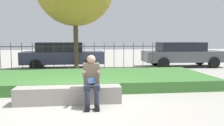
{
  "coord_description": "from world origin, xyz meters",
  "views": [
    {
      "loc": [
        0.36,
        -5.43,
        1.58
      ],
      "look_at": [
        1.15,
        1.48,
        0.84
      ],
      "focal_mm": 35.0,
      "sensor_mm": 36.0,
      "label": 1
    }
  ],
  "objects": [
    {
      "name": "grass_berm",
      "position": [
        0.0,
        2.41,
        0.17
      ],
      "size": [
        9.33,
        3.41,
        0.33
      ],
      "color": "#3D7533",
      "rests_on": "ground_plane"
    },
    {
      "name": "stone_bench",
      "position": [
        -0.11,
        0.0,
        0.19
      ],
      "size": [
        2.61,
        0.47,
        0.42
      ],
      "color": "gray",
      "rests_on": "ground_plane"
    },
    {
      "name": "iron_fence",
      "position": [
        0.0,
        4.61,
        0.76
      ],
      "size": [
        7.33,
        0.03,
        1.45
      ],
      "color": "#332D28",
      "rests_on": "ground_plane"
    },
    {
      "name": "car_parked_right",
      "position": [
        5.92,
        6.81,
        0.76
      ],
      "size": [
        4.7,
        1.9,
        1.44
      ],
      "rotation": [
        0.0,
        0.0,
        -0.02
      ],
      "color": "#4C5156",
      "rests_on": "ground_plane"
    },
    {
      "name": "ground_plane",
      "position": [
        0.0,
        0.0,
        0.0
      ],
      "size": [
        60.0,
        60.0,
        0.0
      ],
      "primitive_type": "plane",
      "color": "#A8A399"
    },
    {
      "name": "person_seated_reader",
      "position": [
        0.45,
        -0.27,
        0.66
      ],
      "size": [
        0.42,
        0.73,
        1.22
      ],
      "color": "black",
      "rests_on": "ground_plane"
    },
    {
      "name": "car_parked_center",
      "position": [
        -0.98,
        6.86,
        0.75
      ],
      "size": [
        4.42,
        1.97,
        1.44
      ],
      "rotation": [
        0.0,
        0.0,
        0.03
      ],
      "color": "#383D56",
      "rests_on": "ground_plane"
    }
  ]
}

